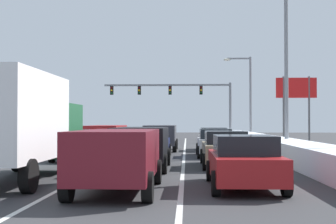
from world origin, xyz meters
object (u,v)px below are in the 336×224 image
Objects in this scene: sedan_tan_right_lane_second at (225,149)px; suv_maroon_center_lane_nearest at (118,154)px; sedan_silver_right_lane_third at (215,143)px; sedan_red_right_lane_nearest at (244,161)px; street_lamp_right_mid at (280,58)px; traffic_light_gantry at (182,95)px; sedan_white_right_lane_fourth at (213,139)px; street_lamp_right_far at (247,91)px; roadside_sign_right at (296,95)px; suv_black_center_lane_second at (142,144)px; box_truck_left_lane_nearest at (20,122)px; sedan_tan_left_lane_fourth at (120,137)px; suv_red_left_lane_third at (106,136)px; sedan_navy_center_lane_third at (151,143)px; suv_charcoal_center_lane_fourth at (161,135)px; street_lamp_right_near at (332,42)px; sedan_gray_left_lane_second at (78,145)px.

sedan_tan_right_lane_second is 8.10m from suv_maroon_center_lane_nearest.
sedan_silver_right_lane_third is at bearing 90.75° from sedan_tan_right_lane_second.
sedan_red_right_lane_nearest is 0.48× the size of street_lamp_right_mid.
traffic_light_gantry is at bearing 94.59° from sedan_silver_right_lane_third.
sedan_white_right_lane_fourth is 14.72m from street_lamp_right_far.
sedan_red_right_lane_nearest is 0.92× the size of suv_maroon_center_lane_nearest.
traffic_light_gantry is 16.84m from roadside_sign_right.
traffic_light_gantry reaches higher than suv_black_center_lane_second.
box_truck_left_lane_nearest reaches higher than sedan_tan_left_lane_fourth.
suv_red_left_lane_third reaches higher than sedan_white_right_lane_fourth.
suv_red_left_lane_third reaches higher than sedan_red_right_lane_nearest.
suv_black_center_lane_second is 1.09× the size of sedan_navy_center_lane_third.
sedan_white_right_lane_fourth is 7.47m from street_lamp_right_mid.
sedan_tan_left_lane_fourth is at bearing 89.40° from box_truck_left_lane_nearest.
roadside_sign_right is at bearing 49.74° from sedan_navy_center_lane_third.
suv_charcoal_center_lane_fourth is at bearing 89.55° from suv_maroon_center_lane_nearest.
street_lamp_right_near is (10.51, -17.72, 4.11)m from sedan_tan_left_lane_fourth.
sedan_navy_center_lane_third is at bearing 72.05° from box_truck_left_lane_nearest.
suv_maroon_center_lane_nearest is at bearing -112.83° from roadside_sign_right.
box_truck_left_lane_nearest reaches higher than suv_maroon_center_lane_nearest.
street_lamp_right_near is (7.29, 5.07, 3.86)m from suv_maroon_center_lane_nearest.
sedan_tan_right_lane_second is 11.51m from suv_charcoal_center_lane_fourth.
sedan_white_right_lane_fourth is (0.12, 17.83, 0.00)m from sedan_red_right_lane_nearest.
suv_red_left_lane_third is at bearing 113.04° from sedan_red_right_lane_nearest.
sedan_silver_right_lane_third is 14.18m from roadside_sign_right.
box_truck_left_lane_nearest reaches higher than sedan_white_right_lane_fourth.
street_lamp_right_far is at bearing -47.56° from traffic_light_gantry.
suv_charcoal_center_lane_fourth is at bearing -52.98° from sedan_tan_left_lane_fourth.
suv_red_left_lane_third is (-3.22, 10.39, 0.00)m from suv_black_center_lane_second.
sedan_red_right_lane_nearest is 0.63× the size of box_truck_left_lane_nearest.
suv_maroon_center_lane_nearest is 1.09× the size of sedan_navy_center_lane_third.
sedan_gray_left_lane_second is (-7.05, 9.74, 0.00)m from sedan_red_right_lane_nearest.
roadside_sign_right reaches higher than sedan_gray_left_lane_second.
box_truck_left_lane_nearest is 1.60× the size of sedan_gray_left_lane_second.
sedan_white_right_lane_fourth is at bearing 79.06° from suv_maroon_center_lane_nearest.
suv_black_center_lane_second is 5.76m from sedan_gray_left_lane_second.
traffic_light_gantry is (1.26, 32.96, 3.87)m from suv_black_center_lane_second.
sedan_silver_right_lane_third is at bearing -57.49° from suv_charcoal_center_lane_fourth.
street_lamp_right_mid is (3.68, 6.83, 4.73)m from sedan_tan_right_lane_second.
suv_maroon_center_lane_nearest is 1.09× the size of sedan_gray_left_lane_second.
sedan_tan_right_lane_second is 11.41m from sedan_white_right_lane_fourth.
box_truck_left_lane_nearest is at bearing -142.81° from sedan_tan_right_lane_second.
sedan_navy_center_lane_third is at bearing -92.95° from traffic_light_gantry.
sedan_tan_right_lane_second is at bearing 64.57° from suv_maroon_center_lane_nearest.
suv_black_center_lane_second is at bearing -131.59° from street_lamp_right_mid.
sedan_gray_left_lane_second is (-7.17, -8.09, 0.00)m from sedan_white_right_lane_fourth.
roadside_sign_right is at bearing 72.78° from street_lamp_right_mid.
sedan_tan_left_lane_fourth is (0.34, 12.16, 0.00)m from sedan_gray_left_lane_second.
street_lamp_right_mid is (3.67, 13.26, 4.73)m from sedan_red_right_lane_nearest.
street_lamp_right_far is at bearing 55.86° from suv_red_left_lane_third.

